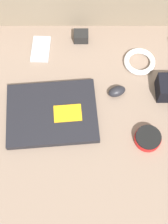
{
  "coord_description": "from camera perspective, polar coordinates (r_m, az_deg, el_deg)",
  "views": [
    {
      "loc": [
        -0.0,
        -0.43,
        1.09
      ],
      "look_at": [
        0.0,
        0.0,
        0.17
      ],
      "focal_mm": 50.0,
      "sensor_mm": 36.0,
      "label": 1
    }
  ],
  "objects": [
    {
      "name": "speaker_puck",
      "position": [
        1.01,
        11.6,
        -4.7
      ],
      "size": [
        0.08,
        0.08,
        0.03
      ],
      "color": "red",
      "rests_on": "couch_seat"
    },
    {
      "name": "charger_brick",
      "position": [
        1.18,
        -0.55,
        13.66
      ],
      "size": [
        0.05,
        0.04,
        0.04
      ],
      "color": "black",
      "rests_on": "couch_seat"
    },
    {
      "name": "laptop",
      "position": [
        1.03,
        -5.84,
        -0.18
      ],
      "size": [
        0.31,
        0.25,
        0.03
      ],
      "rotation": [
        0.0,
        0.0,
        0.08
      ],
      "color": "black",
      "rests_on": "couch_seat"
    },
    {
      "name": "couch_seat",
      "position": [
        1.1,
        0.0,
        -2.05
      ],
      "size": [
        0.99,
        0.75,
        0.15
      ],
      "color": "#7A6656",
      "rests_on": "ground_plane"
    },
    {
      "name": "ground_plane",
      "position": [
        1.17,
        0.0,
        -3.45
      ],
      "size": [
        8.0,
        8.0,
        0.0
      ],
      "primitive_type": "plane",
      "color": "#4C4742"
    },
    {
      "name": "cable_coil",
      "position": [
        1.15,
        10.09,
        9.08
      ],
      "size": [
        0.11,
        0.11,
        0.02
      ],
      "color": "white",
      "rests_on": "couch_seat"
    },
    {
      "name": "phone_silver",
      "position": [
        1.18,
        -7.92,
        11.32
      ],
      "size": [
        0.07,
        0.11,
        0.01
      ],
      "rotation": [
        0.0,
        0.0,
        -0.05
      ],
      "color": "#B7B7BC",
      "rests_on": "couch_seat"
    },
    {
      "name": "computer_mouse",
      "position": [
        1.06,
        6.02,
        3.79
      ],
      "size": [
        0.07,
        0.06,
        0.03
      ],
      "rotation": [
        0.0,
        0.0,
        0.39
      ],
      "color": "black",
      "rests_on": "couch_seat"
    }
  ]
}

